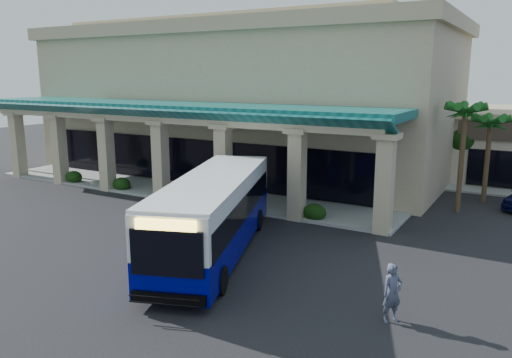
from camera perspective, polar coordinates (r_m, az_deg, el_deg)
The scene contains 9 objects.
ground at distance 22.45m, azimuth -4.66°, elevation -7.37°, with size 110.00×110.00×0.00m, color black.
main_building at distance 39.03m, azimuth -1.11°, elevation 9.33°, with size 30.80×14.80×11.35m, color tan, non-canonical shape.
arcade at distance 31.80m, azimuth -9.69°, elevation 3.48°, with size 30.00×6.20×5.70m, color #0D4E4E, non-canonical shape.
palm_0 at distance 28.92m, azimuth 22.49°, elevation 2.83°, with size 2.40×2.40×6.60m, color #144C16, non-canonical shape.
palm_1 at distance 31.83m, azimuth 24.96°, elevation 2.64°, with size 2.40×2.40×5.80m, color #144C16, non-canonical shape.
palm_2 at distance 42.29m, azimuth -25.37°, elevation 4.89°, with size 2.40×2.40×6.20m, color #144C16, non-canonical shape.
broadleaf_tree at distance 37.03m, azimuth 22.55°, elevation 3.21°, with size 2.60×2.60×4.81m, color black, non-canonical shape.
transit_bus at distance 20.81m, azimuth -4.77°, elevation -4.19°, with size 2.74×11.75×3.28m, color #010281, non-canonical shape.
pedestrian at distance 15.94m, azimuth 15.30°, elevation -12.46°, with size 0.67×0.44×1.84m, color #41485D.
Camera 1 is at (12.12, -17.40, 7.36)m, focal length 35.00 mm.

